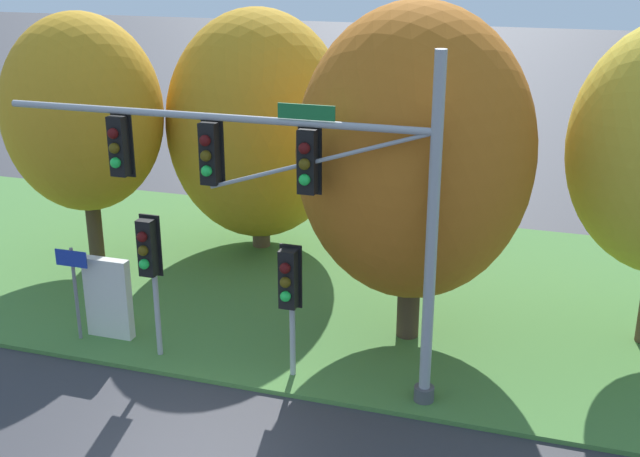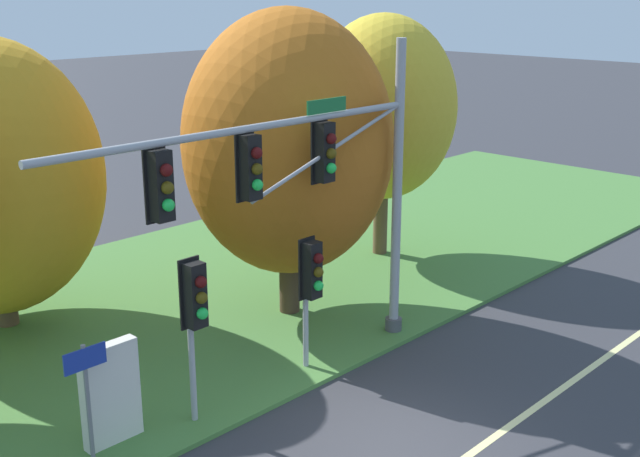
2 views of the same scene
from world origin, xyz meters
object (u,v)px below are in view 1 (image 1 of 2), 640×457
object	(u,v)px
tree_behind_signpost	(415,154)
pedestrian_signal_near_kerb	(289,286)
tree_nearest_road	(83,114)
pedestrian_signal_further_along	(149,256)
route_sign_post	(74,280)
info_kiosk	(108,298)
tree_left_of_mast	(258,125)
traffic_signal_mast	(287,183)

from	to	relation	value
tree_behind_signpost	pedestrian_signal_near_kerb	bearing A→B (deg)	-125.86
tree_nearest_road	pedestrian_signal_further_along	bearing A→B (deg)	-46.04
pedestrian_signal_further_along	route_sign_post	world-z (taller)	pedestrian_signal_further_along
pedestrian_signal_near_kerb	info_kiosk	bearing A→B (deg)	173.27
info_kiosk	pedestrian_signal_further_along	bearing A→B (deg)	-22.20
route_sign_post	tree_behind_signpost	xyz separation A→B (m)	(7.09, 2.44, 2.86)
pedestrian_signal_near_kerb	tree_left_of_mast	world-z (taller)	tree_left_of_mast
route_sign_post	info_kiosk	xyz separation A→B (m)	(0.62, 0.33, -0.49)
traffic_signal_mast	tree_nearest_road	bearing A→B (deg)	149.17
tree_left_of_mast	info_kiosk	distance (m)	7.12
tree_nearest_road	info_kiosk	xyz separation A→B (m)	(2.80, -3.83, -3.31)
pedestrian_signal_near_kerb	tree_left_of_mast	distance (m)	7.97
traffic_signal_mast	tree_behind_signpost	xyz separation A→B (m)	(1.93, 2.66, 0.07)
pedestrian_signal_further_along	tree_behind_signpost	xyz separation A→B (m)	(4.99, 2.72, 1.93)
traffic_signal_mast	pedestrian_signal_near_kerb	bearing A→B (deg)	27.12
tree_nearest_road	tree_left_of_mast	size ratio (longest dim) A/B	1.00
tree_left_of_mast	info_kiosk	world-z (taller)	tree_left_of_mast
tree_nearest_road	pedestrian_signal_near_kerb	bearing A→B (deg)	-30.73
tree_nearest_road	tree_behind_signpost	bearing A→B (deg)	-10.52
traffic_signal_mast	route_sign_post	world-z (taller)	traffic_signal_mast
pedestrian_signal_further_along	route_sign_post	distance (m)	2.32
route_sign_post	tree_left_of_mast	world-z (taller)	tree_left_of_mast
route_sign_post	info_kiosk	distance (m)	0.86
pedestrian_signal_near_kerb	tree_behind_signpost	xyz separation A→B (m)	(1.92, 2.65, 2.21)
pedestrian_signal_near_kerb	pedestrian_signal_further_along	size ratio (longest dim) A/B	0.90
pedestrian_signal_near_kerb	pedestrian_signal_further_along	world-z (taller)	pedestrian_signal_further_along
tree_nearest_road	tree_left_of_mast	xyz separation A→B (m)	(3.92, 2.65, -0.60)
pedestrian_signal_further_along	info_kiosk	xyz separation A→B (m)	(-1.48, 0.61, -1.43)
pedestrian_signal_further_along	pedestrian_signal_near_kerb	bearing A→B (deg)	1.27
pedestrian_signal_further_along	tree_behind_signpost	size ratio (longest dim) A/B	0.43
pedestrian_signal_near_kerb	route_sign_post	size ratio (longest dim) A/B	1.32
tree_left_of_mast	route_sign_post	bearing A→B (deg)	-104.34
pedestrian_signal_near_kerb	tree_nearest_road	size ratio (longest dim) A/B	0.42
route_sign_post	tree_left_of_mast	xyz separation A→B (m)	(1.74, 6.82, 2.21)
tree_behind_signpost	tree_nearest_road	bearing A→B (deg)	169.48
traffic_signal_mast	tree_left_of_mast	distance (m)	7.84
traffic_signal_mast	route_sign_post	size ratio (longest dim) A/B	4.08
pedestrian_signal_near_kerb	tree_left_of_mast	size ratio (longest dim) A/B	0.42
pedestrian_signal_further_along	tree_left_of_mast	size ratio (longest dim) A/B	0.47
tree_left_of_mast	pedestrian_signal_near_kerb	bearing A→B (deg)	-63.97
traffic_signal_mast	tree_nearest_road	xyz separation A→B (m)	(-7.34, 4.38, 0.02)
pedestrian_signal_near_kerb	pedestrian_signal_further_along	bearing A→B (deg)	-178.73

